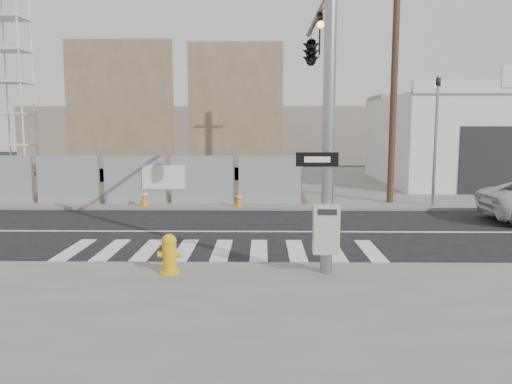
{
  "coord_description": "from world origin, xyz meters",
  "views": [
    {
      "loc": [
        1.1,
        -15.49,
        3.31
      ],
      "look_at": [
        0.9,
        -0.99,
        1.4
      ],
      "focal_mm": 35.0,
      "sensor_mm": 36.0,
      "label": 1
    }
  ],
  "objects_px": {
    "auto_shop": "(491,140)",
    "traffic_cone_b": "(47,195)",
    "traffic_cone_c": "(144,197)",
    "crane_tower": "(10,36)",
    "traffic_cone_d": "(239,199)",
    "signal_pole": "(316,70)",
    "fire_hydrant": "(169,254)"
  },
  "relations": [
    {
      "from": "crane_tower",
      "to": "auto_shop",
      "type": "bearing_deg",
      "value": -7.92
    },
    {
      "from": "auto_shop",
      "to": "traffic_cone_c",
      "type": "xyz_separation_m",
      "value": [
        -17.65,
        -8.74,
        -2.05
      ]
    },
    {
      "from": "auto_shop",
      "to": "traffic_cone_b",
      "type": "height_order",
      "value": "auto_shop"
    },
    {
      "from": "auto_shop",
      "to": "signal_pole",
      "type": "bearing_deg",
      "value": -127.46
    },
    {
      "from": "signal_pole",
      "to": "traffic_cone_d",
      "type": "xyz_separation_m",
      "value": [
        -2.36,
        6.27,
        -4.34
      ]
    },
    {
      "from": "crane_tower",
      "to": "traffic_cone_b",
      "type": "distance_m",
      "value": 16.17
    },
    {
      "from": "auto_shop",
      "to": "traffic_cone_d",
      "type": "bearing_deg",
      "value": -147.76
    },
    {
      "from": "crane_tower",
      "to": "fire_hydrant",
      "type": "relative_size",
      "value": 20.79
    },
    {
      "from": "crane_tower",
      "to": "traffic_cone_d",
      "type": "distance_m",
      "value": 21.59
    },
    {
      "from": "fire_hydrant",
      "to": "traffic_cone_c",
      "type": "relative_size",
      "value": 1.17
    },
    {
      "from": "traffic_cone_b",
      "to": "traffic_cone_c",
      "type": "relative_size",
      "value": 0.84
    },
    {
      "from": "traffic_cone_d",
      "to": "auto_shop",
      "type": "bearing_deg",
      "value": 32.24
    },
    {
      "from": "crane_tower",
      "to": "traffic_cone_c",
      "type": "bearing_deg",
      "value": -48.39
    },
    {
      "from": "traffic_cone_b",
      "to": "traffic_cone_c",
      "type": "distance_m",
      "value": 4.47
    },
    {
      "from": "auto_shop",
      "to": "traffic_cone_b",
      "type": "relative_size",
      "value": 19.08
    },
    {
      "from": "fire_hydrant",
      "to": "traffic_cone_d",
      "type": "bearing_deg",
      "value": 70.64
    },
    {
      "from": "auto_shop",
      "to": "fire_hydrant",
      "type": "height_order",
      "value": "auto_shop"
    },
    {
      "from": "traffic_cone_c",
      "to": "traffic_cone_d",
      "type": "bearing_deg",
      "value": -0.02
    },
    {
      "from": "auto_shop",
      "to": "fire_hydrant",
      "type": "distance_m",
      "value": 23.37
    },
    {
      "from": "crane_tower",
      "to": "traffic_cone_d",
      "type": "bearing_deg",
      "value": -40.18
    },
    {
      "from": "crane_tower",
      "to": "auto_shop",
      "type": "xyz_separation_m",
      "value": [
        29.0,
        -4.03,
        -6.49
      ]
    },
    {
      "from": "fire_hydrant",
      "to": "traffic_cone_c",
      "type": "distance_m",
      "value": 9.51
    },
    {
      "from": "signal_pole",
      "to": "traffic_cone_d",
      "type": "distance_m",
      "value": 7.98
    },
    {
      "from": "auto_shop",
      "to": "traffic_cone_d",
      "type": "xyz_separation_m",
      "value": [
        -13.86,
        -8.75,
        -2.1
      ]
    },
    {
      "from": "traffic_cone_b",
      "to": "auto_shop",
      "type": "bearing_deg",
      "value": 19.37
    },
    {
      "from": "signal_pole",
      "to": "auto_shop",
      "type": "relative_size",
      "value": 0.58
    },
    {
      "from": "auto_shop",
      "to": "traffic_cone_b",
      "type": "xyz_separation_m",
      "value": [
        -22.01,
        -7.74,
        -2.11
      ]
    },
    {
      "from": "traffic_cone_c",
      "to": "signal_pole",
      "type": "bearing_deg",
      "value": -45.55
    },
    {
      "from": "signal_pole",
      "to": "traffic_cone_b",
      "type": "xyz_separation_m",
      "value": [
        -10.51,
        7.27,
        -4.35
      ]
    },
    {
      "from": "signal_pole",
      "to": "auto_shop",
      "type": "height_order",
      "value": "signal_pole"
    },
    {
      "from": "signal_pole",
      "to": "crane_tower",
      "type": "relative_size",
      "value": 0.39
    },
    {
      "from": "traffic_cone_b",
      "to": "traffic_cone_c",
      "type": "bearing_deg",
      "value": -13.01
    }
  ]
}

